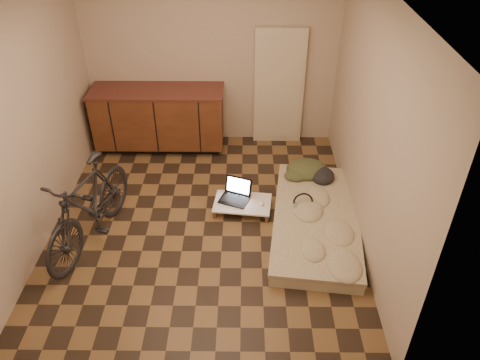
{
  "coord_description": "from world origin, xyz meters",
  "views": [
    {
      "loc": [
        0.46,
        -4.22,
        3.61
      ],
      "look_at": [
        0.42,
        0.08,
        0.55
      ],
      "focal_mm": 35.0,
      "sensor_mm": 36.0,
      "label": 1
    }
  ],
  "objects_px": {
    "futon": "(316,220)",
    "laptop": "(236,195)",
    "bicycle": "(88,202)",
    "lap_desk": "(242,203)"
  },
  "relations": [
    {
      "from": "bicycle",
      "to": "futon",
      "type": "xyz_separation_m",
      "value": [
        2.5,
        0.25,
        -0.45
      ]
    },
    {
      "from": "bicycle",
      "to": "laptop",
      "type": "bearing_deg",
      "value": 37.82
    },
    {
      "from": "bicycle",
      "to": "lap_desk",
      "type": "relative_size",
      "value": 2.29
    },
    {
      "from": "bicycle",
      "to": "futon",
      "type": "height_order",
      "value": "bicycle"
    },
    {
      "from": "bicycle",
      "to": "laptop",
      "type": "height_order",
      "value": "bicycle"
    },
    {
      "from": "bicycle",
      "to": "lap_desk",
      "type": "distance_m",
      "value": 1.79
    },
    {
      "from": "bicycle",
      "to": "laptop",
      "type": "relative_size",
      "value": 3.93
    },
    {
      "from": "futon",
      "to": "laptop",
      "type": "bearing_deg",
      "value": 164.6
    },
    {
      "from": "bicycle",
      "to": "futon",
      "type": "bearing_deg",
      "value": 21.4
    },
    {
      "from": "laptop",
      "to": "bicycle",
      "type": "bearing_deg",
      "value": -137.15
    }
  ]
}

